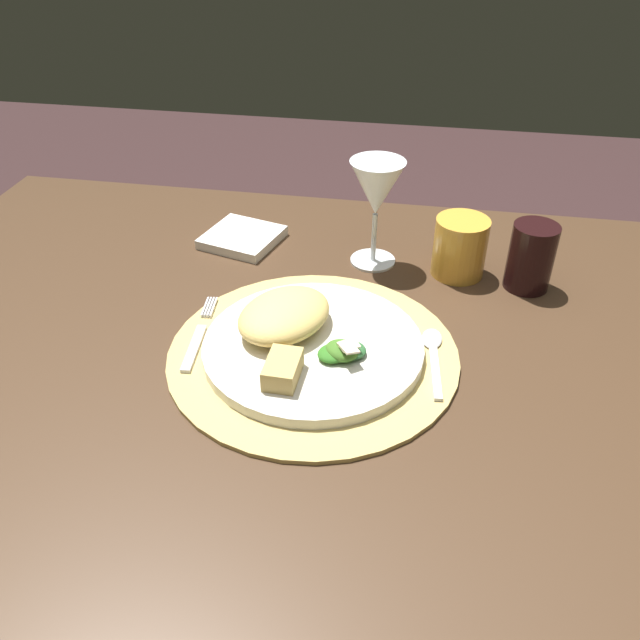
% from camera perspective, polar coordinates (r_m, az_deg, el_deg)
% --- Properties ---
extents(ground_plane, '(6.00, 6.00, 0.00)m').
position_cam_1_polar(ground_plane, '(1.41, 0.49, -26.13)').
color(ground_plane, '#322020').
extents(dining_table, '(1.36, 0.88, 0.72)m').
position_cam_1_polar(dining_table, '(0.97, 0.66, -10.84)').
color(dining_table, '#432D1D').
rests_on(dining_table, ground).
extents(placemat, '(0.37, 0.37, 0.01)m').
position_cam_1_polar(placemat, '(0.83, -0.60, -2.95)').
color(placemat, tan).
rests_on(placemat, dining_table).
extents(dinner_plate, '(0.28, 0.28, 0.02)m').
position_cam_1_polar(dinner_plate, '(0.82, -0.61, -2.37)').
color(dinner_plate, silver).
rests_on(dinner_plate, placemat).
extents(pasta_serving, '(0.15, 0.17, 0.04)m').
position_cam_1_polar(pasta_serving, '(0.83, -3.13, 0.54)').
color(pasta_serving, '#E5C167').
rests_on(pasta_serving, dinner_plate).
extents(salad_greens, '(0.07, 0.06, 0.03)m').
position_cam_1_polar(salad_greens, '(0.79, 1.95, -2.72)').
color(salad_greens, '#2D6332').
rests_on(salad_greens, dinner_plate).
extents(bread_piece, '(0.04, 0.06, 0.03)m').
position_cam_1_polar(bread_piece, '(0.75, -3.29, -4.34)').
color(bread_piece, tan).
rests_on(bread_piece, dinner_plate).
extents(fork, '(0.03, 0.16, 0.00)m').
position_cam_1_polar(fork, '(0.86, -10.63, -1.39)').
color(fork, silver).
rests_on(fork, placemat).
extents(spoon, '(0.03, 0.14, 0.01)m').
position_cam_1_polar(spoon, '(0.83, 9.91, -2.62)').
color(spoon, silver).
rests_on(spoon, placemat).
extents(napkin, '(0.14, 0.14, 0.02)m').
position_cam_1_polar(napkin, '(1.08, -6.84, 7.21)').
color(napkin, white).
rests_on(napkin, dining_table).
extents(wine_glass, '(0.08, 0.08, 0.16)m').
position_cam_1_polar(wine_glass, '(0.97, 4.99, 11.19)').
color(wine_glass, silver).
rests_on(wine_glass, dining_table).
extents(amber_tumbler, '(0.08, 0.08, 0.09)m').
position_cam_1_polar(amber_tumbler, '(0.99, 12.19, 6.28)').
color(amber_tumbler, gold).
rests_on(amber_tumbler, dining_table).
extents(dark_tumbler, '(0.07, 0.07, 0.10)m').
position_cam_1_polar(dark_tumbler, '(0.98, 18.05, 5.30)').
color(dark_tumbler, black).
rests_on(dark_tumbler, dining_table).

